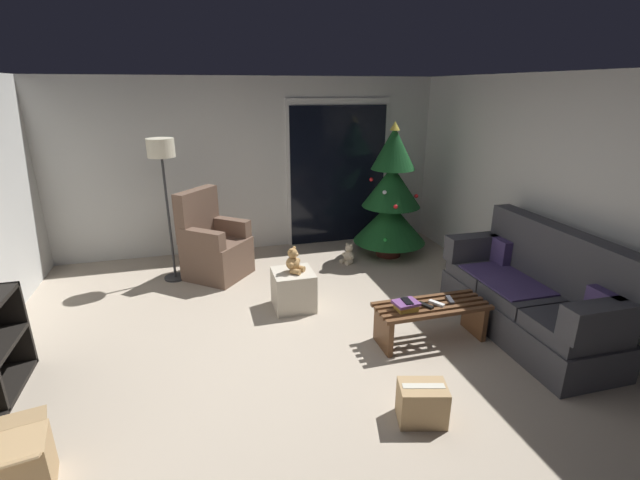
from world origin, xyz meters
name	(u,v)px	position (x,y,z in m)	size (l,w,h in m)	color
ground_plane	(299,353)	(0.00, 0.00, 0.00)	(7.00, 7.00, 0.00)	#B2A38E
wall_back	(251,166)	(0.00, 3.06, 1.25)	(5.72, 0.12, 2.50)	silver
wall_right	(575,203)	(2.86, 0.00, 1.25)	(0.12, 6.00, 2.50)	silver
patio_door_frame	(338,173)	(1.32, 2.99, 1.10)	(1.60, 0.02, 2.20)	silver
patio_door_glass	(338,176)	(1.32, 2.97, 1.05)	(1.50, 0.02, 2.10)	black
couch	(533,296)	(2.32, -0.24, 0.40)	(0.81, 1.95, 1.08)	#3D3D42
coffee_table	(431,316)	(1.28, -0.11, 0.26)	(1.10, 0.40, 0.39)	brown
remote_white	(437,303)	(1.33, -0.12, 0.40)	(0.04, 0.16, 0.02)	silver
remote_black	(426,305)	(1.20, -0.13, 0.40)	(0.04, 0.16, 0.02)	black
remote_graphite	(450,300)	(1.49, -0.09, 0.40)	(0.04, 0.16, 0.02)	#333338
book_stack	(406,305)	(0.99, -0.15, 0.44)	(0.24, 0.20, 0.09)	#B79333
cell_phone	(407,301)	(1.00, -0.15, 0.48)	(0.07, 0.14, 0.01)	black
christmas_tree	(391,199)	(1.85, 2.15, 0.85)	(1.04, 1.04, 1.92)	#4C1E19
armchair	(214,246)	(-0.65, 2.07, 0.40)	(0.97, 0.96, 1.13)	brown
floor_lamp	(162,162)	(-1.16, 2.11, 1.51)	(0.32, 0.32, 1.78)	#2D2D30
ottoman	(293,290)	(0.15, 0.91, 0.22)	(0.44, 0.44, 0.44)	beige
teddy_bear_honey	(294,262)	(0.16, 0.90, 0.56)	(0.22, 0.21, 0.29)	tan
teddy_bear_cream_by_tree	(348,255)	(1.18, 2.02, 0.12)	(0.22, 0.21, 0.29)	beige
cardboard_box_taped_mid_floor	(422,403)	(0.68, -1.09, 0.15)	(0.40, 0.33, 0.30)	tan
cardboard_box_open_near_shelf	(12,469)	(-1.99, -0.99, 0.18)	(0.47, 0.54, 0.41)	tan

